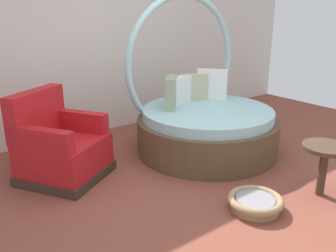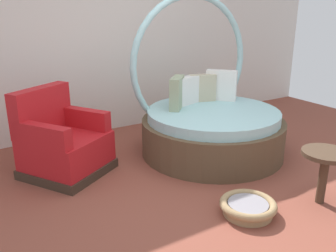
# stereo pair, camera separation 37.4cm
# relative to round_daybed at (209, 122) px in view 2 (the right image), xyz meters

# --- Properties ---
(ground_plane) EXTENTS (8.00, 8.00, 0.02)m
(ground_plane) POSITION_rel_round_daybed_xyz_m (-0.80, -0.81, -0.40)
(ground_plane) COLOR brown
(back_wall) EXTENTS (8.00, 0.12, 3.07)m
(back_wall) POSITION_rel_round_daybed_xyz_m (-0.80, 1.52, 1.15)
(back_wall) COLOR silver
(back_wall) RESTS_ON ground_plane
(round_daybed) EXTENTS (1.77, 1.77, 1.94)m
(round_daybed) POSITION_rel_round_daybed_xyz_m (0.00, 0.00, 0.00)
(round_daybed) COLOR brown
(round_daybed) RESTS_ON ground_plane
(red_armchair) EXTENTS (1.10, 1.10, 0.94)m
(red_armchair) POSITION_rel_round_daybed_xyz_m (-1.77, 0.34, -0.06)
(red_armchair) COLOR #38281E
(red_armchair) RESTS_ON ground_plane
(pet_basket) EXTENTS (0.51, 0.51, 0.13)m
(pet_basket) POSITION_rel_round_daybed_xyz_m (-0.62, -1.38, -0.31)
(pet_basket) COLOR #9E7F56
(pet_basket) RESTS_ON ground_plane
(side_table) EXTENTS (0.44, 0.44, 0.52)m
(side_table) POSITION_rel_round_daybed_xyz_m (0.11, -1.59, 0.04)
(side_table) COLOR #473323
(side_table) RESTS_ON ground_plane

